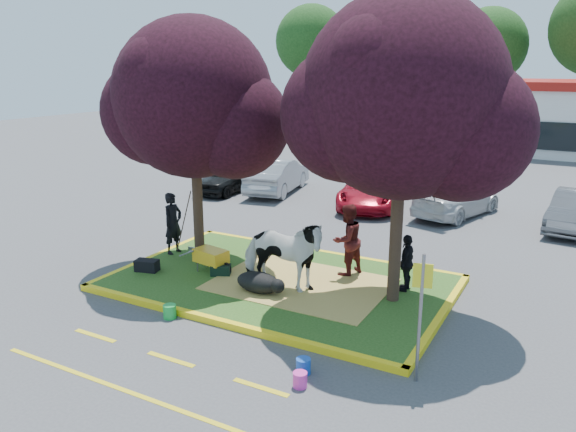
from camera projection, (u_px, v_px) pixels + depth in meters
The scene contains 32 objects.
ground at pixel (280, 285), 14.21m from camera, with size 90.00×90.00×0.00m, color #424244.
median_island at pixel (280, 283), 14.19m from camera, with size 8.00×5.00×0.15m, color #264D18.
curb_near at pixel (220, 322), 12.01m from camera, with size 8.30×0.16×0.15m, color yellow.
curb_far at pixel (323, 253), 16.38m from camera, with size 8.30×0.16×0.15m, color yellow.
curb_left at pixel (156, 257), 16.08m from camera, with size 0.16×5.30×0.15m, color yellow.
curb_right at pixel (441, 316), 12.30m from camera, with size 0.16×5.30×0.15m, color yellow.
straw_bedding at pixel (301, 284), 13.89m from camera, with size 4.20×3.00×0.01m, color tan.
tree_purple_left at pixel (194, 106), 14.67m from camera, with size 5.06×4.20×6.51m.
tree_purple_right at pixel (403, 106), 11.81m from camera, with size 5.30×4.40×6.82m.
fire_lane_stripe_a at pixel (95, 336), 11.58m from camera, with size 1.10×0.12×0.01m, color yellow.
fire_lane_stripe_b at pixel (171, 359), 10.65m from camera, with size 1.10×0.12×0.01m, color yellow.
fire_lane_stripe_c at pixel (261, 387), 9.73m from camera, with size 1.10×0.12×0.01m, color yellow.
fire_lane_long at pixel (125, 391), 9.64m from camera, with size 6.00×0.10×0.01m, color yellow.
retail_building at pixel (518, 114), 36.39m from camera, with size 20.40×8.40×4.40m.
treeline at pixel (531, 32), 43.45m from camera, with size 46.58×7.80×14.63m.
cow at pixel (282, 255), 13.28m from camera, with size 0.97×2.14×1.80m, color white.
calf at pixel (259, 282), 13.35m from camera, with size 1.14×0.65×0.49m, color black.
handler at pixel (173, 223), 15.97m from camera, with size 0.64×0.42×1.77m, color black.
visitor_a at pixel (347, 240), 14.33m from camera, with size 0.90×0.70×1.86m, color #491515.
visitor_b at pixel (407, 263), 13.36m from camera, with size 0.82×0.34×1.39m, color black.
wheelbarrow at pixel (211, 256), 14.66m from camera, with size 1.58×0.67×0.59m.
gear_bag_dark at pixel (147, 265), 14.74m from camera, with size 0.60×0.33×0.30m, color black.
gear_bag_green at pixel (221, 270), 14.47m from camera, with size 0.50×0.31×0.27m, color black.
sign_post at pixel (421, 305), 9.55m from camera, with size 0.33×0.12×2.37m.
bucket_green at pixel (170, 311), 12.35m from camera, with size 0.29×0.29×0.31m, color green.
bucket_pink at pixel (300, 380), 9.72m from camera, with size 0.25×0.25×0.27m, color #E833AB.
bucket_blue at pixel (303, 366), 10.15m from camera, with size 0.27×0.27×0.29m, color blue.
car_black at pixel (229, 177), 24.47m from camera, with size 1.53×3.80×1.30m, color black.
car_silver at pixel (278, 175), 24.32m from camera, with size 1.56×4.47×1.47m, color gray.
car_red at pixel (370, 190), 21.89m from camera, with size 2.14×4.64×1.29m, color #A50D1E.
car_white at pixel (456, 199), 20.60m from camera, with size 1.74×4.28×1.24m, color silver.
car_grey at pixel (575, 211), 18.81m from camera, with size 1.37×3.94×1.30m, color #53555A.
Camera 1 is at (6.54, -11.52, 5.44)m, focal length 35.00 mm.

